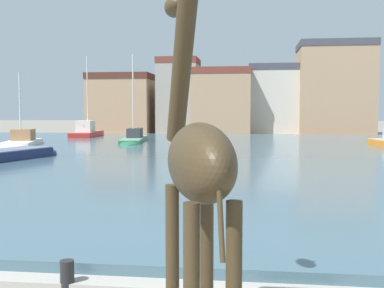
{
  "coord_description": "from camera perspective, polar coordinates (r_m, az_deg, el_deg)",
  "views": [
    {
      "loc": [
        2.5,
        0.12,
        3.04
      ],
      "look_at": [
        0.98,
        12.14,
        2.2
      ],
      "focal_mm": 44.59,
      "sensor_mm": 36.0,
      "label": 1
    }
  ],
  "objects": [
    {
      "name": "townhouse_end_terrace",
      "position": [
        62.58,
        10.73,
        5.22
      ],
      "size": [
        8.59,
        5.72,
        8.93
      ],
      "color": "beige",
      "rests_on": "ground"
    },
    {
      "name": "quay_edge_coping",
      "position": [
        8.69,
        -10.41,
        -16.16
      ],
      "size": [
        77.21,
        0.5,
        0.12
      ],
      "primitive_type": "cube",
      "color": "#ADA89E",
      "rests_on": "ground"
    },
    {
      "name": "harbor_water",
      "position": [
        32.8,
        2.8,
        -1.07
      ],
      "size": [
        77.21,
        49.11,
        0.33
      ],
      "primitive_type": "cube",
      "color": "#476675",
      "rests_on": "ground"
    },
    {
      "name": "mooring_bollard",
      "position": [
        8.69,
        -14.71,
        -14.89
      ],
      "size": [
        0.24,
        0.24,
        0.5
      ],
      "primitive_type": "cylinder",
      "color": "#232326",
      "rests_on": "ground"
    },
    {
      "name": "sailboat_red",
      "position": [
        52.72,
        -12.35,
        1.29
      ],
      "size": [
        2.91,
        8.02,
        8.93
      ],
      "color": "red",
      "rests_on": "ground"
    },
    {
      "name": "giraffe_statue",
      "position": [
        5.13,
        0.63,
        -3.04
      ],
      "size": [
        1.29,
        2.64,
        4.73
      ],
      "color": "#42331E",
      "rests_on": "ground"
    },
    {
      "name": "sailboat_white",
      "position": [
        39.96,
        -19.78,
        0.1
      ],
      "size": [
        4.06,
        7.95,
        6.05
      ],
      "color": "white",
      "rests_on": "ground"
    },
    {
      "name": "townhouse_narrow_midrow",
      "position": [
        59.29,
        3.54,
        5.05
      ],
      "size": [
        7.32,
        5.21,
        8.3
      ],
      "color": "tan",
      "rests_on": "ground"
    },
    {
      "name": "sailboat_green",
      "position": [
        42.38,
        -7.02,
        0.5
      ],
      "size": [
        2.9,
        9.46,
        8.0
      ],
      "color": "#236B42",
      "rests_on": "ground"
    },
    {
      "name": "townhouse_corner_house",
      "position": [
        64.88,
        -8.29,
        4.77
      ],
      "size": [
        8.32,
        7.37,
        7.96
      ],
      "color": "tan",
      "rests_on": "ground"
    },
    {
      "name": "townhouse_wide_warehouse",
      "position": [
        63.11,
        -1.61,
        5.73
      ],
      "size": [
        5.29,
        5.5,
        9.93
      ],
      "color": "gray",
      "rests_on": "ground"
    },
    {
      "name": "townhouse_tall_gabled",
      "position": [
        62.63,
        16.66,
        6.32
      ],
      "size": [
        9.08,
        7.45,
        11.55
      ],
      "color": "tan",
      "rests_on": "ground"
    }
  ]
}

